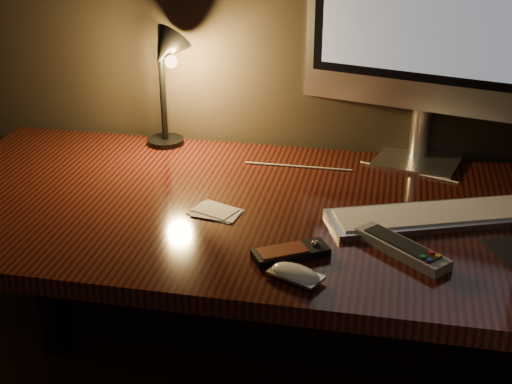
% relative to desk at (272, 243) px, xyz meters
% --- Properties ---
extents(desk, '(1.60, 0.75, 0.75)m').
position_rel_desk_xyz_m(desk, '(0.00, 0.00, 0.00)').
color(desk, '#3E140E').
rests_on(desk, ground).
extents(monitor, '(0.60, 0.22, 0.65)m').
position_rel_desk_xyz_m(monitor, '(0.33, 0.26, 0.51)').
color(monitor, silver).
rests_on(monitor, desk).
extents(keyboard, '(0.48, 0.29, 0.02)m').
position_rel_desk_xyz_m(keyboard, '(0.36, -0.06, 0.14)').
color(keyboard, silver).
rests_on(keyboard, desk).
extents(mouse, '(0.11, 0.09, 0.02)m').
position_rel_desk_xyz_m(mouse, '(0.11, -0.36, 0.14)').
color(mouse, white).
rests_on(mouse, desk).
extents(media_remote, '(0.15, 0.12, 0.03)m').
position_rel_desk_xyz_m(media_remote, '(0.09, -0.28, 0.14)').
color(media_remote, black).
rests_on(media_remote, desk).
extents(tv_remote, '(0.19, 0.17, 0.03)m').
position_rel_desk_xyz_m(tv_remote, '(0.29, -0.22, 0.14)').
color(tv_remote, '#96989B').
rests_on(tv_remote, desk).
extents(papers, '(0.12, 0.10, 0.01)m').
position_rel_desk_xyz_m(papers, '(-0.11, -0.12, 0.13)').
color(papers, white).
rests_on(papers, desk).
extents(desk_lamp, '(0.16, 0.17, 0.33)m').
position_rel_desk_xyz_m(desk_lamp, '(-0.32, 0.23, 0.35)').
color(desk_lamp, black).
rests_on(desk_lamp, desk).
extents(cable, '(0.51, 0.11, 0.00)m').
position_rel_desk_xyz_m(cable, '(0.17, 0.17, 0.13)').
color(cable, white).
rests_on(cable, desk).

